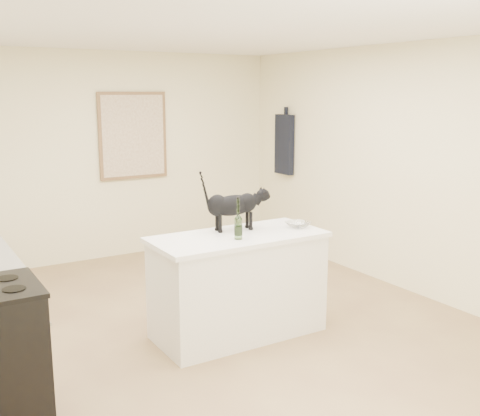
# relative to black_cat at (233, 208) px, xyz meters

# --- Properties ---
(floor) EXTENTS (5.50, 5.50, 0.00)m
(floor) POSITION_rel_black_cat_xyz_m (-0.15, 0.03, -1.10)
(floor) COLOR #9F8354
(floor) RESTS_ON ground
(ceiling) EXTENTS (5.50, 5.50, 0.00)m
(ceiling) POSITION_rel_black_cat_xyz_m (-0.15, 0.03, 1.50)
(ceiling) COLOR white
(ceiling) RESTS_ON ground
(wall_back) EXTENTS (4.50, 0.00, 4.50)m
(wall_back) POSITION_rel_black_cat_xyz_m (-0.15, 2.78, 0.20)
(wall_back) COLOR #F0E9BA
(wall_back) RESTS_ON ground
(wall_right) EXTENTS (0.00, 5.50, 5.50)m
(wall_right) POSITION_rel_black_cat_xyz_m (2.10, 0.03, 0.20)
(wall_right) COLOR #F0E9BA
(wall_right) RESTS_ON ground
(island_base) EXTENTS (1.44, 0.67, 0.86)m
(island_base) POSITION_rel_black_cat_xyz_m (-0.05, -0.17, -0.67)
(island_base) COLOR white
(island_base) RESTS_ON floor
(island_top) EXTENTS (1.50, 0.70, 0.04)m
(island_top) POSITION_rel_black_cat_xyz_m (-0.05, -0.17, -0.22)
(island_top) COLOR white
(island_top) RESTS_ON island_base
(artwork_frame) EXTENTS (0.90, 0.03, 1.10)m
(artwork_frame) POSITION_rel_black_cat_xyz_m (0.15, 2.75, 0.45)
(artwork_frame) COLOR brown
(artwork_frame) RESTS_ON wall_back
(artwork_canvas) EXTENTS (0.82, 0.00, 1.02)m
(artwork_canvas) POSITION_rel_black_cat_xyz_m (0.15, 2.74, 0.45)
(artwork_canvas) COLOR beige
(artwork_canvas) RESTS_ON wall_back
(hanging_garment) EXTENTS (0.08, 0.34, 0.80)m
(hanging_garment) POSITION_rel_black_cat_xyz_m (2.04, 2.08, 0.30)
(hanging_garment) COLOR black
(hanging_garment) RESTS_ON wall_right
(black_cat) EXTENTS (0.59, 0.27, 0.40)m
(black_cat) POSITION_rel_black_cat_xyz_m (0.00, 0.00, 0.00)
(black_cat) COLOR black
(black_cat) RESTS_ON island_top
(wine_bottle) EXTENTS (0.09, 0.09, 0.31)m
(wine_bottle) POSITION_rel_black_cat_xyz_m (-0.12, -0.29, -0.05)
(wine_bottle) COLOR #2C5522
(wine_bottle) RESTS_ON island_top
(glass_bowl) EXTENTS (0.22, 0.22, 0.05)m
(glass_bowl) POSITION_rel_black_cat_xyz_m (0.55, -0.22, -0.17)
(glass_bowl) COLOR white
(glass_bowl) RESTS_ON island_top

